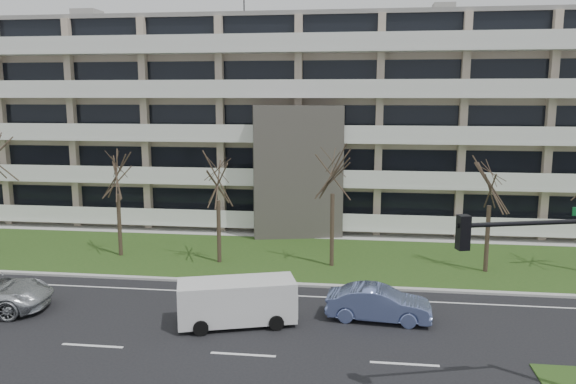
# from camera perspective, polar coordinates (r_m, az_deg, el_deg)

# --- Properties ---
(ground) EXTENTS (160.00, 160.00, 0.00)m
(ground) POSITION_cam_1_polar(r_m,az_deg,el_deg) (22.12, -4.59, -16.15)
(ground) COLOR black
(ground) RESTS_ON ground
(grass_verge) EXTENTS (90.00, 10.00, 0.06)m
(grass_verge) POSITION_cam_1_polar(r_m,az_deg,el_deg) (34.11, -0.11, -6.61)
(grass_verge) COLOR #224517
(grass_verge) RESTS_ON ground
(curb) EXTENTS (90.00, 0.35, 0.12)m
(curb) POSITION_cam_1_polar(r_m,az_deg,el_deg) (29.38, -1.37, -9.29)
(curb) COLOR #B2B2AD
(curb) RESTS_ON ground
(sidewalk) EXTENTS (90.00, 2.00, 0.08)m
(sidewalk) POSITION_cam_1_polar(r_m,az_deg,el_deg) (39.38, 0.92, -4.35)
(sidewalk) COLOR #B2B2AD
(sidewalk) RESTS_ON ground
(lane_edge_line) EXTENTS (90.00, 0.12, 0.01)m
(lane_edge_line) POSITION_cam_1_polar(r_m,az_deg,el_deg) (28.01, -1.83, -10.39)
(lane_edge_line) COLOR white
(lane_edge_line) RESTS_ON ground
(apartment_building) EXTENTS (60.50, 15.10, 18.75)m
(apartment_building) POSITION_cam_1_polar(r_m,az_deg,el_deg) (45.01, 1.90, 7.18)
(apartment_building) COLOR #BBA891
(apartment_building) RESTS_ON ground
(blue_sedan) EXTENTS (4.63, 1.95, 1.49)m
(blue_sedan) POSITION_cam_1_polar(r_m,az_deg,el_deg) (25.15, 9.19, -11.12)
(blue_sedan) COLOR #6E80BF
(blue_sedan) RESTS_ON ground
(white_van) EXTENTS (5.27, 3.20, 1.92)m
(white_van) POSITION_cam_1_polar(r_m,az_deg,el_deg) (24.37, -5.07, -10.70)
(white_van) COLOR white
(white_van) RESTS_ON ground
(traffic_signal) EXTENTS (5.33, 1.79, 6.38)m
(traffic_signal) POSITION_cam_1_polar(r_m,az_deg,el_deg) (19.17, 26.17, -8.03)
(traffic_signal) COLOR black
(traffic_signal) RESTS_ON ground
(tree_2) EXTENTS (3.43, 3.43, 6.86)m
(tree_2) POSITION_cam_1_polar(r_m,az_deg,el_deg) (34.84, -17.03, 2.22)
(tree_2) COLOR #382B21
(tree_2) RESTS_ON ground
(tree_3) EXTENTS (3.31, 3.31, 6.62)m
(tree_3) POSITION_cam_1_polar(r_m,az_deg,el_deg) (32.19, -7.16, 1.65)
(tree_3) COLOR #382B21
(tree_3) RESTS_ON ground
(tree_4) EXTENTS (3.77, 3.77, 7.54)m
(tree_4) POSITION_cam_1_polar(r_m,az_deg,el_deg) (31.24, 4.59, 2.77)
(tree_4) COLOR #382B21
(tree_4) RESTS_ON ground
(tree_5) EXTENTS (3.36, 3.36, 6.72)m
(tree_5) POSITION_cam_1_polar(r_m,az_deg,el_deg) (32.08, 19.91, 1.24)
(tree_5) COLOR #382B21
(tree_5) RESTS_ON ground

